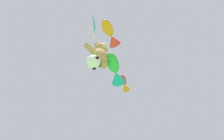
# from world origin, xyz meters

# --- Properties ---
(teddy_bear_kite) EXTENTS (2.50, 1.10, 2.54)m
(teddy_bear_kite) POSITION_xyz_m (-0.32, 3.95, 11.44)
(teddy_bear_kite) COLOR tan
(soccer_ball_kite) EXTENTS (0.94, 0.94, 0.87)m
(soccer_ball_kite) POSITION_xyz_m (-0.71, 3.99, 10.13)
(soccer_ball_kite) COLOR white
(fish_kite_crimson) EXTENTS (1.46, 1.25, 0.57)m
(fish_kite_crimson) POSITION_xyz_m (2.52, 4.87, 11.36)
(fish_kite_crimson) COLOR red
(fish_kite_emerald) EXTENTS (2.49, 2.21, 1.00)m
(fish_kite_emerald) POSITION_xyz_m (1.11, 4.19, 11.08)
(fish_kite_emerald) COLOR green
(fish_kite_tangerine) EXTENTS (1.77, 1.39, 0.73)m
(fish_kite_tangerine) POSITION_xyz_m (-0.78, 2.20, 10.85)
(fish_kite_tangerine) COLOR orange
(diamond_kite) EXTENTS (1.00, 1.08, 2.81)m
(diamond_kite) POSITION_xyz_m (-1.51, 3.16, 13.05)
(diamond_kite) COLOR #19ADB2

